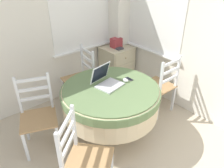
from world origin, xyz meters
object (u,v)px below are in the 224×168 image
at_px(cell_phone, 129,79).
at_px(round_dining_table, 111,98).
at_px(laptop, 106,81).
at_px(book_on_cabinet, 117,48).
at_px(dining_chair_near_right_window, 160,86).
at_px(corner_cabinet, 117,66).
at_px(dining_chair_camera_near, 84,160).
at_px(dining_chair_near_back_window, 81,78).
at_px(dining_chair_left_flank, 38,116).
at_px(computer_mouse, 126,80).
at_px(storage_box, 116,43).

bearing_deg(cell_phone, round_dining_table, -179.17).
relative_size(laptop, book_on_cabinet, 1.66).
distance_m(dining_chair_near_right_window, corner_cabinet, 1.11).
bearing_deg(dining_chair_camera_near, dining_chair_near_right_window, 14.58).
distance_m(laptop, book_on_cabinet, 1.29).
bearing_deg(cell_phone, book_on_cabinet, 56.77).
bearing_deg(dining_chair_near_back_window, cell_phone, -76.86).
bearing_deg(round_dining_table, dining_chair_near_right_window, -5.09).
distance_m(cell_phone, dining_chair_near_back_window, 0.96).
xyz_separation_m(dining_chair_camera_near, dining_chair_left_flank, (-0.06, 0.93, 0.00)).
relative_size(computer_mouse, dining_chair_near_back_window, 0.09).
xyz_separation_m(laptop, book_on_cabinet, (0.95, 0.88, -0.04)).
distance_m(dining_chair_near_right_window, storage_box, 1.17).
relative_size(cell_phone, corner_cabinet, 0.15).
distance_m(dining_chair_camera_near, book_on_cabinet, 2.28).
height_order(dining_chair_near_back_window, book_on_cabinet, dining_chair_near_back_window).
xyz_separation_m(round_dining_table, dining_chair_camera_near, (-0.75, -0.51, -0.12)).
bearing_deg(computer_mouse, book_on_cabinet, 54.03).
relative_size(dining_chair_near_back_window, storage_box, 5.31).
xyz_separation_m(dining_chair_camera_near, storage_box, (1.73, 1.54, 0.37)).
bearing_deg(dining_chair_near_back_window, dining_chair_left_flank, -152.41).
bearing_deg(storage_box, dining_chair_near_back_window, -171.56).
relative_size(storage_box, book_on_cabinet, 0.80).
distance_m(cell_phone, dining_chair_near_right_window, 0.65).
bearing_deg(laptop, dining_chair_near_back_window, 82.42).
bearing_deg(storage_box, dining_chair_near_right_window, -93.90).
relative_size(computer_mouse, storage_box, 0.48).
height_order(dining_chair_near_back_window, dining_chair_near_right_window, same).
bearing_deg(computer_mouse, cell_phone, 11.76).
bearing_deg(storage_box, computer_mouse, -125.37).
xyz_separation_m(round_dining_table, computer_mouse, (0.24, -0.01, 0.18)).
bearing_deg(corner_cabinet, storage_box, 160.33).
distance_m(round_dining_table, computer_mouse, 0.30).
distance_m(storage_box, book_on_cabinet, 0.09).
height_order(laptop, storage_box, laptop).
bearing_deg(cell_phone, storage_box, 57.26).
relative_size(round_dining_table, laptop, 3.39).
bearing_deg(dining_chair_camera_near, computer_mouse, 26.65).
bearing_deg(dining_chair_left_flank, dining_chair_camera_near, -86.49).
height_order(round_dining_table, book_on_cabinet, book_on_cabinet).
relative_size(dining_chair_camera_near, dining_chair_left_flank, 1.00).
relative_size(round_dining_table, dining_chair_near_right_window, 1.31).
height_order(dining_chair_near_right_window, corner_cabinet, dining_chair_near_right_window).
relative_size(round_dining_table, computer_mouse, 14.57).
relative_size(round_dining_table, book_on_cabinet, 5.61).
bearing_deg(dining_chair_left_flank, storage_box, 18.86).
relative_size(computer_mouse, corner_cabinet, 0.12).
xyz_separation_m(cell_phone, dining_chair_near_right_window, (0.58, -0.09, -0.29)).
bearing_deg(book_on_cabinet, corner_cabinet, 52.79).
distance_m(round_dining_table, corner_cabinet, 1.44).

